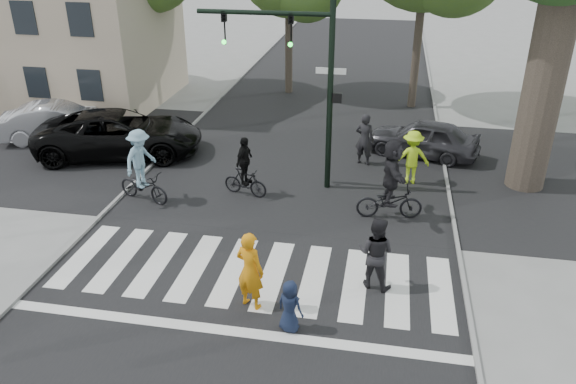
% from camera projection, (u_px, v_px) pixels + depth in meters
% --- Properties ---
extents(ground, '(120.00, 120.00, 0.00)m').
position_uv_depth(ground, '(243.00, 297.00, 12.93)').
color(ground, gray).
rests_on(ground, ground).
extents(road_stem, '(10.00, 70.00, 0.01)m').
position_uv_depth(road_stem, '(284.00, 200.00, 17.34)').
color(road_stem, black).
rests_on(road_stem, ground).
extents(road_cross, '(70.00, 10.00, 0.01)m').
position_uv_depth(road_cross, '(300.00, 163.00, 19.99)').
color(road_cross, black).
rests_on(road_cross, ground).
extents(curb_left, '(0.10, 70.00, 0.10)m').
position_uv_depth(curb_left, '(131.00, 186.00, 18.14)').
color(curb_left, gray).
rests_on(curb_left, ground).
extents(curb_right, '(0.10, 70.00, 0.10)m').
position_uv_depth(curb_right, '(452.00, 213.00, 16.50)').
color(curb_right, gray).
rests_on(curb_right, ground).
extents(crosswalk, '(10.00, 3.85, 0.01)m').
position_uv_depth(crosswalk, '(250.00, 280.00, 13.51)').
color(crosswalk, silver).
rests_on(crosswalk, ground).
extents(traffic_signal, '(4.45, 0.29, 6.00)m').
position_uv_depth(traffic_signal, '(303.00, 66.00, 16.63)').
color(traffic_signal, black).
rests_on(traffic_signal, ground).
extents(house, '(8.40, 8.10, 8.82)m').
position_uv_depth(house, '(72.00, 17.00, 25.47)').
color(house, '#C4B49A').
rests_on(house, ground).
extents(pedestrian_woman, '(0.80, 0.67, 1.88)m').
position_uv_depth(pedestrian_woman, '(250.00, 270.00, 12.25)').
color(pedestrian_woman, orange).
rests_on(pedestrian_woman, ground).
extents(pedestrian_child, '(0.69, 0.58, 1.20)m').
position_uv_depth(pedestrian_child, '(290.00, 306.00, 11.66)').
color(pedestrian_child, '#141D34').
rests_on(pedestrian_child, ground).
extents(pedestrian_adult, '(1.03, 0.90, 1.81)m').
position_uv_depth(pedestrian_adult, '(375.00, 253.00, 12.96)').
color(pedestrian_adult, black).
rests_on(pedestrian_adult, ground).
extents(cyclist_left, '(1.92, 1.33, 2.30)m').
position_uv_depth(cyclist_left, '(142.00, 171.00, 16.92)').
color(cyclist_left, black).
rests_on(cyclist_left, ground).
extents(cyclist_mid, '(1.53, 0.96, 1.92)m').
position_uv_depth(cyclist_mid, '(245.00, 172.00, 17.35)').
color(cyclist_mid, black).
rests_on(cyclist_mid, ground).
extents(cyclist_right, '(1.97, 1.83, 2.40)m').
position_uv_depth(cyclist_right, '(391.00, 184.00, 15.91)').
color(cyclist_right, black).
rests_on(cyclist_right, ground).
extents(car_suv, '(6.35, 4.05, 1.63)m').
position_uv_depth(car_suv, '(120.00, 134.00, 20.34)').
color(car_suv, black).
rests_on(car_suv, ground).
extents(car_silver, '(4.63, 2.99, 1.44)m').
position_uv_depth(car_silver, '(59.00, 122.00, 21.84)').
color(car_silver, '#B6B5BA').
rests_on(car_silver, ground).
extents(car_grey, '(4.24, 2.58, 1.35)m').
position_uv_depth(car_grey, '(423.00, 138.00, 20.35)').
color(car_grey, '#2D2D31').
rests_on(car_grey, ground).
extents(bystander_hivis, '(1.24, 0.82, 1.80)m').
position_uv_depth(bystander_hivis, '(412.00, 157.00, 18.13)').
color(bystander_hivis, '#B7E91D').
rests_on(bystander_hivis, ground).
extents(bystander_dark, '(0.77, 0.62, 1.85)m').
position_uv_depth(bystander_dark, '(365.00, 139.00, 19.52)').
color(bystander_dark, black).
rests_on(bystander_dark, ground).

